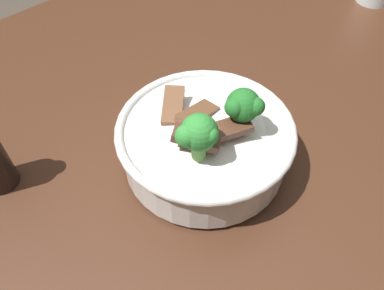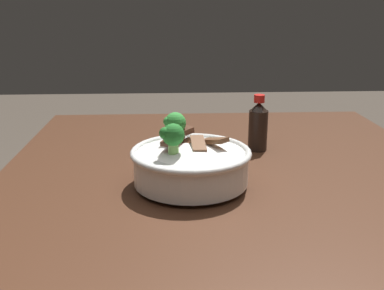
# 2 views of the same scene
# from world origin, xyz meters

# --- Properties ---
(ground) EXTENTS (10.00, 10.00, 0.00)m
(ground) POSITION_xyz_m (0.00, 0.00, 0.00)
(ground) COLOR #4C4238
(dining_table) EXTENTS (1.30, 0.96, 0.78)m
(dining_table) POSITION_xyz_m (0.00, 0.00, 0.66)
(dining_table) COLOR #472819
(dining_table) RESTS_ON ground
(rice_bowl) EXTENTS (0.23, 0.23, 0.14)m
(rice_bowl) POSITION_xyz_m (0.06, 0.08, 0.83)
(rice_bowl) COLOR white
(rice_bowl) RESTS_ON dining_table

